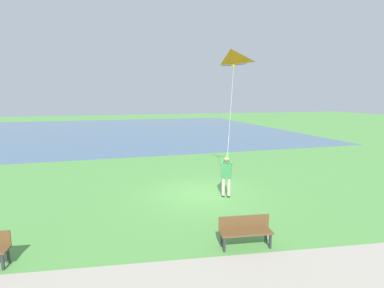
{
  "coord_description": "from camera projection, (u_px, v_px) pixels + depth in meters",
  "views": [
    {
      "loc": [
        -12.21,
        4.0,
        4.27
      ],
      "look_at": [
        -0.36,
        0.58,
        2.31
      ],
      "focal_mm": 28.01,
      "sensor_mm": 36.0,
      "label": 1
    }
  ],
  "objects": [
    {
      "name": "ground_plane",
      "position": [
        202.0,
        193.0,
        13.35
      ],
      "size": [
        120.0,
        120.0,
        0.0
      ],
      "primitive_type": "plane",
      "color": "#569947"
    },
    {
      "name": "lake_water",
      "position": [
        106.0,
        131.0,
        37.78
      ],
      "size": [
        36.0,
        44.0,
        0.01
      ],
      "primitive_type": "cube",
      "color": "#476B8E",
      "rests_on": "ground"
    },
    {
      "name": "walkway_path",
      "position": [
        205.0,
        287.0,
        6.77
      ],
      "size": [
        6.4,
        32.05,
        0.02
      ],
      "primitive_type": "cube",
      "rotation": [
        0.0,
        0.0,
        -0.13
      ],
      "color": "#ADA393",
      "rests_on": "ground"
    },
    {
      "name": "person_kite_flyer",
      "position": [
        226.0,
        173.0,
        12.74
      ],
      "size": [
        0.62,
        0.52,
        1.83
      ],
      "color": "#232328",
      "rests_on": "ground"
    },
    {
      "name": "flying_kite",
      "position": [
        231.0,
        59.0,
        14.38
      ],
      "size": [
        2.74,
        1.5,
        4.72
      ],
      "color": "orange"
    },
    {
      "name": "park_bench_near_walkway",
      "position": [
        245.0,
        229.0,
        8.55
      ],
      "size": [
        0.62,
        1.54,
        0.88
      ],
      "color": "brown",
      "rests_on": "ground"
    }
  ]
}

